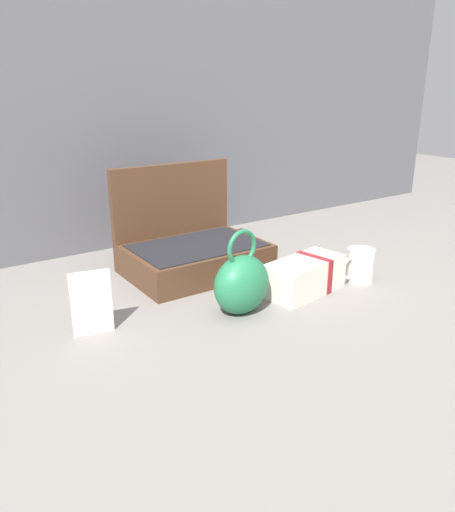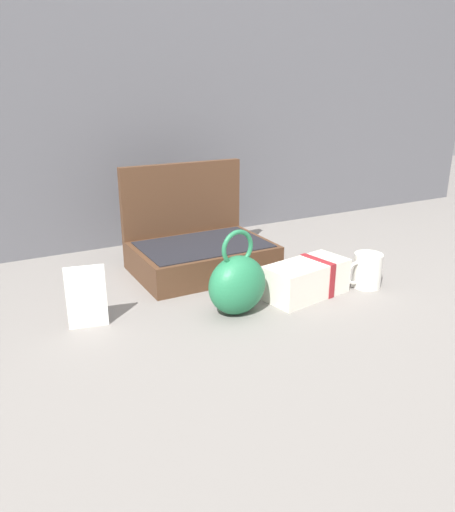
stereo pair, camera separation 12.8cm
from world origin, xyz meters
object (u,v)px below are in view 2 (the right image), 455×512
object	(u,v)px
open_suitcase	(198,247)
info_card_left	(86,297)
teal_pouch_handbag	(237,284)
coffee_mug	(367,270)
cream_toiletry_bag	(307,279)

from	to	relation	value
open_suitcase	info_card_left	bearing A→B (deg)	-149.82
teal_pouch_handbag	info_card_left	bearing A→B (deg)	163.91
teal_pouch_handbag	coffee_mug	xyz separation A→B (m)	(0.40, -0.03, -0.03)
teal_pouch_handbag	info_card_left	xyz separation A→B (m)	(-0.34, 0.10, -0.00)
teal_pouch_handbag	cream_toiletry_bag	world-z (taller)	teal_pouch_handbag
cream_toiletry_bag	coffee_mug	distance (m)	0.18
open_suitcase	coffee_mug	distance (m)	0.50
open_suitcase	cream_toiletry_bag	xyz separation A→B (m)	(0.17, -0.32, -0.02)
open_suitcase	info_card_left	distance (m)	0.45
open_suitcase	cream_toiletry_bag	size ratio (longest dim) A/B	1.62
teal_pouch_handbag	cream_toiletry_bag	bearing A→B (deg)	1.49
coffee_mug	info_card_left	bearing A→B (deg)	170.51
teal_pouch_handbag	cream_toiletry_bag	distance (m)	0.22
info_card_left	cream_toiletry_bag	bearing A→B (deg)	2.03
open_suitcase	teal_pouch_handbag	distance (m)	0.33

